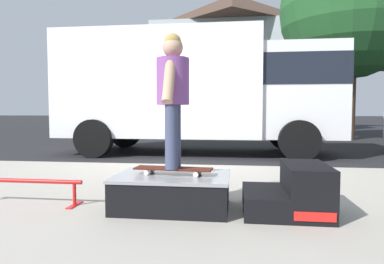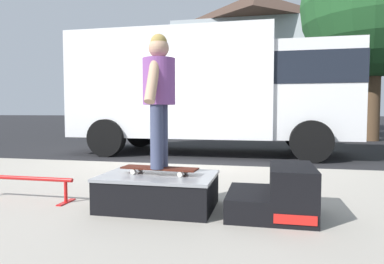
{
  "view_description": "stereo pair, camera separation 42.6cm",
  "coord_description": "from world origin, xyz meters",
  "views": [
    {
      "loc": [
        1.13,
        -6.67,
        1.1
      ],
      "look_at": [
        0.49,
        -1.61,
        0.78
      ],
      "focal_mm": 32.19,
      "sensor_mm": 36.0,
      "label": 1
    },
    {
      "loc": [
        1.55,
        -6.6,
        1.1
      ],
      "look_at": [
        0.49,
        -1.61,
        0.78
      ],
      "focal_mm": 32.19,
      "sensor_mm": 36.0,
      "label": 2
    }
  ],
  "objects": [
    {
      "name": "street_tree_main",
      "position": [
        5.66,
        7.13,
        4.75
      ],
      "size": [
        5.72,
        5.2,
        7.51
      ],
      "color": "brown",
      "rests_on": "ground"
    },
    {
      "name": "grind_rail",
      "position": [
        -1.05,
        -3.35,
        0.31
      ],
      "size": [
        1.23,
        0.28,
        0.27
      ],
      "color": "red",
      "rests_on": "sidewalk_slab"
    },
    {
      "name": "sidewalk_slab",
      "position": [
        0.0,
        -3.0,
        0.06
      ],
      "size": [
        50.0,
        5.0,
        0.12
      ],
      "primitive_type": "cube",
      "color": "#A8A093",
      "rests_on": "ground"
    },
    {
      "name": "kicker_ramp",
      "position": [
        1.68,
        -3.32,
        0.32
      ],
      "size": [
        0.79,
        0.78,
        0.47
      ],
      "color": "black",
      "rests_on": "sidewalk_slab"
    },
    {
      "name": "house_behind",
      "position": [
        0.9,
        15.42,
        4.24
      ],
      "size": [
        9.54,
        8.22,
        8.4
      ],
      "color": "silver",
      "rests_on": "ground"
    },
    {
      "name": "box_truck",
      "position": [
        0.19,
        2.2,
        1.7
      ],
      "size": [
        6.91,
        2.63,
        3.05
      ],
      "color": "white",
      "rests_on": "ground"
    },
    {
      "name": "skate_box",
      "position": [
        0.51,
        -3.32,
        0.3
      ],
      "size": [
        1.13,
        0.78,
        0.34
      ],
      "color": "black",
      "rests_on": "sidewalk_slab"
    },
    {
      "name": "skater_kid",
      "position": [
        0.51,
        -3.31,
        1.31
      ],
      "size": [
        0.32,
        0.68,
        1.33
      ],
      "color": "#3F4766",
      "rests_on": "skateboard"
    },
    {
      "name": "skateboard",
      "position": [
        0.51,
        -3.31,
        0.52
      ],
      "size": [
        0.79,
        0.26,
        0.07
      ],
      "color": "#4C1E14",
      "rests_on": "skate_box"
    },
    {
      "name": "ground_plane",
      "position": [
        0.0,
        0.0,
        0.0
      ],
      "size": [
        140.0,
        140.0,
        0.0
      ],
      "primitive_type": "plane",
      "color": "black"
    }
  ]
}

